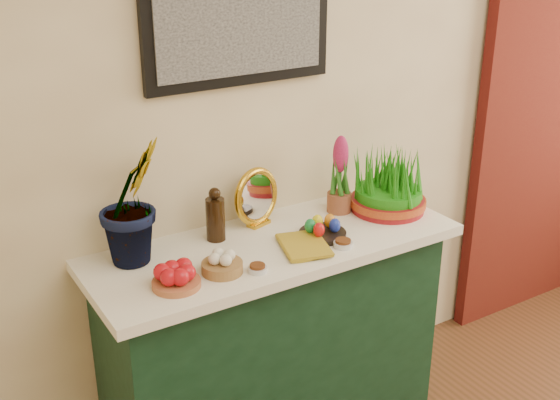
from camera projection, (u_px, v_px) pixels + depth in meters
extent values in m
cube|color=#F7E9BA|center=(338.00, 89.00, 2.83)|extent=(4.00, 0.04, 2.70)
cube|color=black|center=(239.00, 9.00, 2.46)|extent=(0.74, 0.03, 0.54)
cube|color=#A5A5A5|center=(241.00, 10.00, 2.45)|extent=(0.66, 0.01, 0.46)
cube|color=#4E0E0E|center=(546.00, 99.00, 3.48)|extent=(0.90, 0.06, 2.30)
cube|color=#143822|center=(273.00, 346.00, 2.77)|extent=(1.30, 0.45, 0.85)
cube|color=white|center=(273.00, 245.00, 2.60)|extent=(1.40, 0.55, 0.04)
imported|color=#2D741F|center=(131.00, 182.00, 2.34)|extent=(0.36, 0.33, 0.58)
cylinder|color=#AC5E38|center=(176.00, 284.00, 2.27)|extent=(0.21, 0.21, 0.02)
cylinder|color=#A27141|center=(222.00, 267.00, 2.36)|extent=(0.17, 0.17, 0.04)
cylinder|color=black|center=(216.00, 219.00, 2.57)|extent=(0.07, 0.07, 0.16)
sphere|color=black|center=(215.00, 194.00, 2.53)|extent=(0.04, 0.04, 0.04)
cube|color=gold|center=(259.00, 223.00, 2.72)|extent=(0.10, 0.07, 0.01)
torus|color=gold|center=(256.00, 196.00, 2.69)|extent=(0.23, 0.12, 0.23)
cylinder|color=silver|center=(257.00, 197.00, 2.69)|extent=(0.17, 0.07, 0.17)
imported|color=#B29521|center=(283.00, 248.00, 2.51)|extent=(0.20, 0.25, 0.03)
cylinder|color=silver|center=(257.00, 269.00, 2.37)|extent=(0.07, 0.07, 0.02)
cylinder|color=#592D14|center=(257.00, 266.00, 2.36)|extent=(0.05, 0.05, 0.01)
cylinder|color=silver|center=(343.00, 244.00, 2.54)|extent=(0.07, 0.07, 0.02)
cylinder|color=#592D14|center=(343.00, 241.00, 2.54)|extent=(0.06, 0.06, 0.01)
cylinder|color=black|center=(323.00, 234.00, 2.63)|extent=(0.23, 0.23, 0.02)
ellipsoid|color=red|center=(319.00, 230.00, 2.57)|extent=(0.04, 0.04, 0.06)
ellipsoid|color=#182DAB|center=(335.00, 225.00, 2.61)|extent=(0.04, 0.04, 0.06)
ellipsoid|color=yellow|center=(317.00, 222.00, 2.64)|extent=(0.04, 0.04, 0.06)
ellipsoid|color=#17823C|center=(310.00, 226.00, 2.60)|extent=(0.04, 0.04, 0.06)
ellipsoid|color=orange|center=(330.00, 221.00, 2.65)|extent=(0.04, 0.04, 0.06)
cylinder|color=brown|center=(339.00, 202.00, 2.83)|extent=(0.10, 0.10, 0.08)
ellipsoid|color=#D52A69|center=(341.00, 154.00, 2.75)|extent=(0.06, 0.06, 0.15)
cylinder|color=maroon|center=(388.00, 204.00, 2.84)|extent=(0.29, 0.29, 0.05)
cylinder|color=#A41019|center=(388.00, 202.00, 2.84)|extent=(0.31, 0.31, 0.03)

